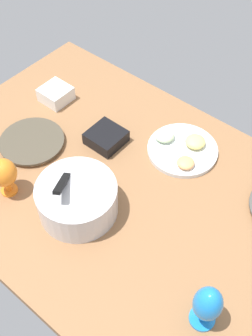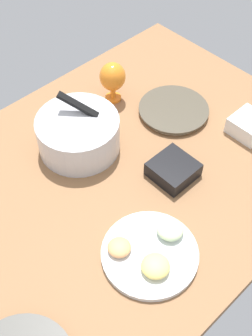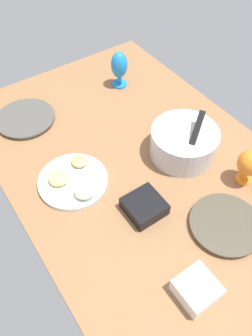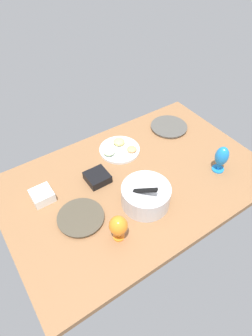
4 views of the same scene
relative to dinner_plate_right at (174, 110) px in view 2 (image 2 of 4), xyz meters
The scene contains 7 objects.
ground_plane 42.19cm from the dinner_plate_right, behind, with size 160.00×104.00×4.00cm, color #8C603D.
dinner_plate_right is the anchor object (origin of this frame).
mixing_bowl 37.58cm from the dinner_plate_right, 163.50° to the left, with size 27.47×27.47×19.19cm.
fruit_platter 58.98cm from the dinner_plate_right, 143.66° to the right, with size 27.38×27.38×5.51cm.
hurricane_glass_orange 25.13cm from the dinner_plate_right, 117.57° to the left, with size 9.51×9.51×15.88cm.
square_bowl_black 29.33cm from the dinner_plate_right, 137.98° to the right, with size 13.30×13.30×5.22cm.
square_bowl_white 27.26cm from the dinner_plate_right, 64.71° to the right, with size 11.81×11.81×6.17cm.
Camera 2 is at (-51.04, -65.22, 109.01)cm, focal length 46.02 mm.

